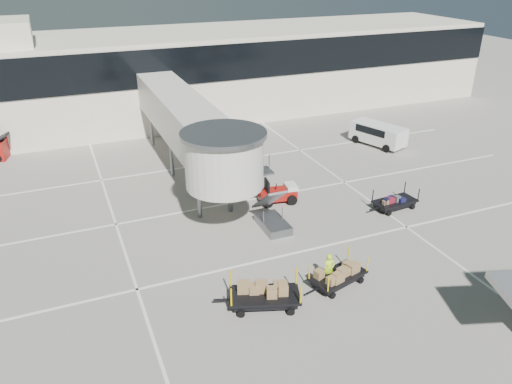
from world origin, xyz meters
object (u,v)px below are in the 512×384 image
baggage_tug (278,193)px  suitcase_cart (394,202)px  box_cart_near (339,276)px  ground_worker (329,269)px  box_cart_far (266,296)px  minivan (377,133)px

baggage_tug → suitcase_cart: bearing=-21.8°
suitcase_cart → box_cart_near: 9.41m
baggage_tug → ground_worker: 9.19m
box_cart_far → box_cart_near: bearing=21.5°
suitcase_cart → box_cart_near: (-7.50, -5.69, 0.08)m
box_cart_near → ground_worker: size_ratio=2.22×
box_cart_near → box_cart_far: size_ratio=0.88×
box_cart_far → minivan: (17.37, 16.35, 0.43)m
box_cart_near → minivan: bearing=35.1°
box_cart_far → ground_worker: ground_worker is taller
baggage_tug → minivan: size_ratio=0.52×
ground_worker → minivan: bearing=52.3°
suitcase_cart → box_cart_far: bearing=-157.9°
suitcase_cart → minivan: 12.03m
baggage_tug → suitcase_cart: 7.41m
suitcase_cart → box_cart_far: 12.90m
box_cart_far → ground_worker: 3.70m
ground_worker → minivan: (13.73, 15.77, 0.26)m
box_cart_far → minivan: minivan is taller
baggage_tug → minivan: bearing=37.4°
baggage_tug → minivan: 13.99m
suitcase_cart → ground_worker: ground_worker is taller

